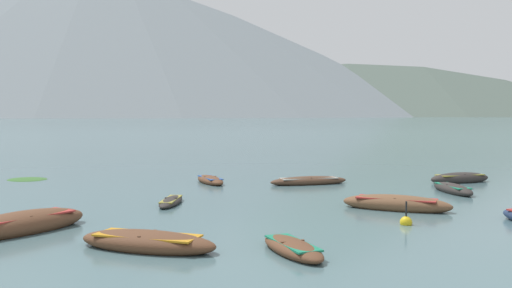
% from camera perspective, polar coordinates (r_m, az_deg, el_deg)
% --- Properties ---
extents(ground_plane, '(6000.00, 6000.00, 0.00)m').
position_cam_1_polar(ground_plane, '(1506.20, 1.70, 2.87)').
color(ground_plane, slate).
extents(mountain_1, '(1574.57, 1574.57, 448.60)m').
position_cam_1_polar(mountain_1, '(1414.69, -15.09, 11.88)').
color(mountain_1, slate).
rests_on(mountain_1, ground).
extents(mountain_2, '(1712.30, 1712.30, 505.27)m').
position_cam_1_polar(mountain_2, '(1727.41, 6.33, 11.28)').
color(mountain_2, '#56665B').
rests_on(mountain_2, ground).
extents(rowboat_0, '(4.48, 2.45, 0.54)m').
position_cam_1_polar(rowboat_0, '(29.94, 5.45, -3.82)').
color(rowboat_0, '#4C3323').
rests_on(rowboat_0, ground).
extents(rowboat_1, '(1.48, 3.55, 0.56)m').
position_cam_1_polar(rowboat_1, '(28.24, 19.58, -4.38)').
color(rowboat_1, '#2D2826').
rests_on(rowboat_1, ground).
extents(rowboat_2, '(3.70, 4.64, 0.84)m').
position_cam_1_polar(rowboat_2, '(19.23, -22.93, -7.60)').
color(rowboat_2, brown).
rests_on(rowboat_2, ground).
extents(rowboat_3, '(0.85, 3.03, 0.35)m').
position_cam_1_polar(rowboat_3, '(23.50, -8.74, -5.86)').
color(rowboat_3, '#2D2826').
rests_on(rowboat_3, ground).
extents(rowboat_4, '(4.41, 2.77, 0.73)m').
position_cam_1_polar(rowboat_4, '(22.58, 14.24, -5.99)').
color(rowboat_4, brown).
rests_on(rowboat_4, ground).
extents(rowboat_5, '(2.13, 3.16, 0.45)m').
position_cam_1_polar(rowboat_5, '(15.21, 3.79, -10.61)').
color(rowboat_5, brown).
rests_on(rowboat_5, ground).
extents(rowboat_6, '(3.95, 2.54, 0.69)m').
position_cam_1_polar(rowboat_6, '(32.68, 20.23, -3.34)').
color(rowboat_6, '#2D2826').
rests_on(rowboat_6, ground).
extents(rowboat_7, '(2.28, 3.44, 0.50)m').
position_cam_1_polar(rowboat_7, '(30.44, -4.73, -3.72)').
color(rowboat_7, brown).
rests_on(rowboat_7, ground).
extents(rowboat_8, '(4.33, 2.50, 0.65)m').
position_cam_1_polar(rowboat_8, '(15.86, -11.11, -9.87)').
color(rowboat_8, brown).
rests_on(rowboat_8, ground).
extents(mooring_buoy, '(0.41, 0.41, 0.92)m').
position_cam_1_polar(mooring_buoy, '(19.63, 15.18, -7.74)').
color(mooring_buoy, yellow).
rests_on(mooring_buoy, ground).
extents(weed_patch_0, '(3.14, 3.08, 0.14)m').
position_cam_1_polar(weed_patch_0, '(34.61, -22.47, -3.39)').
color(weed_patch_0, '#38662D').
rests_on(weed_patch_0, ground).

